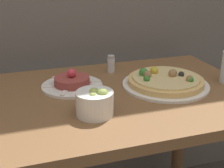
# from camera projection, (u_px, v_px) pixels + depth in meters

# --- Properties ---
(dining_table) EXTENTS (1.09, 0.67, 0.77)m
(dining_table) POSITION_uv_depth(u_px,v_px,m) (105.00, 127.00, 1.13)
(dining_table) COLOR brown
(dining_table) RESTS_ON ground_plane
(pizza_plate) EXTENTS (0.32, 0.32, 0.06)m
(pizza_plate) POSITION_uv_depth(u_px,v_px,m) (165.00, 81.00, 1.15)
(pizza_plate) COLOR white
(pizza_plate) RESTS_ON dining_table
(tartare_plate) EXTENTS (0.22, 0.22, 0.07)m
(tartare_plate) POSITION_uv_depth(u_px,v_px,m) (72.00, 83.00, 1.14)
(tartare_plate) COLOR white
(tartare_plate) RESTS_ON dining_table
(small_bowl) EXTENTS (0.11, 0.11, 0.09)m
(small_bowl) POSITION_uv_depth(u_px,v_px,m) (95.00, 102.00, 0.93)
(small_bowl) COLOR white
(small_bowl) RESTS_ON dining_table
(salt_shaker) EXTENTS (0.03, 0.03, 0.07)m
(salt_shaker) POSITION_uv_depth(u_px,v_px,m) (111.00, 64.00, 1.29)
(salt_shaker) COLOR silver
(salt_shaker) RESTS_ON dining_table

